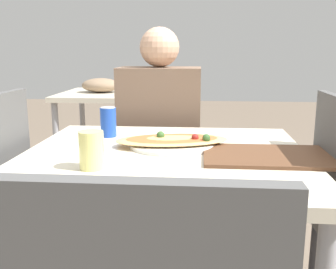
{
  "coord_description": "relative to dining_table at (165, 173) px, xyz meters",
  "views": [
    {
      "loc": [
        0.12,
        -1.35,
        1.09
      ],
      "look_at": [
        0.01,
        0.03,
        0.78
      ],
      "focal_mm": 42.0,
      "sensor_mm": 36.0,
      "label": 1
    }
  ],
  "objects": [
    {
      "name": "drink_glass",
      "position": [
        -0.21,
        -0.21,
        0.13
      ],
      "size": [
        0.08,
        0.08,
        0.12
      ],
      "color": "#E0DB7F",
      "rests_on": "dining_table"
    },
    {
      "name": "pizza_main",
      "position": [
        0.02,
        0.1,
        0.09
      ],
      "size": [
        0.46,
        0.32,
        0.05
      ],
      "color": "white",
      "rests_on": "dining_table"
    },
    {
      "name": "person_seated",
      "position": [
        -0.09,
        0.68,
        0.06
      ],
      "size": [
        0.43,
        0.27,
        1.2
      ],
      "rotation": [
        0.0,
        0.0,
        3.14
      ],
      "color": "#2D2D38",
      "rests_on": "ground_plane"
    },
    {
      "name": "background_table",
      "position": [
        -0.54,
        1.93,
        0.02
      ],
      "size": [
        1.1,
        0.8,
        0.84
      ],
      "color": "beige",
      "rests_on": "ground_plane"
    },
    {
      "name": "dining_table",
      "position": [
        0.0,
        0.0,
        0.0
      ],
      "size": [
        1.01,
        0.93,
        0.72
      ],
      "color": "beige",
      "rests_on": "ground_plane"
    },
    {
      "name": "soda_can",
      "position": [
        -0.26,
        0.24,
        0.14
      ],
      "size": [
        0.07,
        0.07,
        0.12
      ],
      "color": "#1E47B2",
      "rests_on": "dining_table"
    },
    {
      "name": "serving_tray",
      "position": [
        0.35,
        -0.04,
        0.08
      ],
      "size": [
        0.43,
        0.29,
        0.01
      ],
      "color": "brown",
      "rests_on": "dining_table"
    },
    {
      "name": "chair_far_seated",
      "position": [
        -0.09,
        0.8,
        -0.13
      ],
      "size": [
        0.4,
        0.4,
        0.93
      ],
      "rotation": [
        0.0,
        0.0,
        3.14
      ],
      "color": "#4C4C4C",
      "rests_on": "ground_plane"
    }
  ]
}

